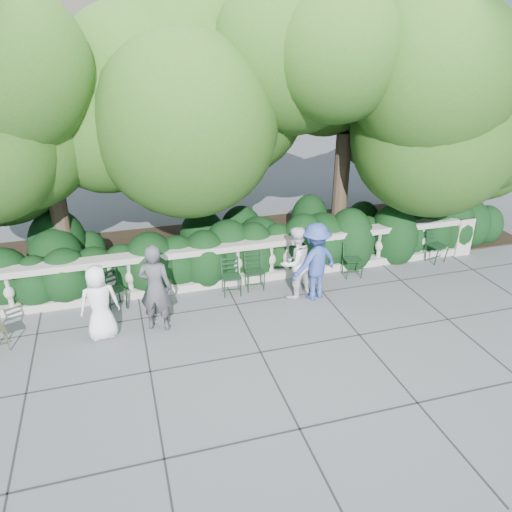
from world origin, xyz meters
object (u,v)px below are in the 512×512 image
object	(u,v)px
person_casual_man	(295,262)
person_older_blue	(315,262)
person_woman_grey	(155,288)
chair_e	(256,292)
person_businessman	(99,303)
chair_b	(119,311)
chair_d	(354,279)
chair_weathered	(0,354)
chair_f	(439,264)
chair_c	(233,297)

from	to	relation	value
person_casual_man	person_older_blue	distance (m)	0.43
person_woman_grey	person_casual_man	bearing A→B (deg)	-149.25
chair_e	person_businessman	bearing A→B (deg)	-161.88
chair_b	person_businessman	world-z (taller)	person_businessman
chair_d	chair_weathered	xyz separation A→B (m)	(-7.55, -0.88, 0.00)
chair_f	person_older_blue	world-z (taller)	person_older_blue
chair_b	chair_c	size ratio (longest dim) A/B	1.00
person_businessman	person_casual_man	size ratio (longest dim) A/B	0.92
person_woman_grey	person_older_blue	xyz separation A→B (m)	(3.41, 0.28, -0.03)
chair_f	person_casual_man	size ratio (longest dim) A/B	0.52
chair_b	person_woman_grey	world-z (taller)	person_woman_grey
person_woman_grey	person_casual_man	size ratio (longest dim) A/B	1.10
chair_f	person_casual_man	xyz separation A→B (m)	(-4.08, -0.50, 0.81)
person_older_blue	person_casual_man	bearing A→B (deg)	-44.69
person_businessman	chair_f	bearing A→B (deg)	-179.00
chair_weathered	person_older_blue	size ratio (longest dim) A/B	0.48
chair_e	person_casual_man	distance (m)	1.18
chair_d	chair_weathered	world-z (taller)	same
chair_c	person_woman_grey	bearing A→B (deg)	-151.54
chair_f	person_woman_grey	xyz separation A→B (m)	(-7.10, -0.97, 0.89)
chair_c	person_older_blue	size ratio (longest dim) A/B	0.48
chair_e	chair_weathered	xyz separation A→B (m)	(-5.16, -0.93, 0.00)
chair_b	chair_d	size ratio (longest dim) A/B	1.00
person_older_blue	chair_b	bearing A→B (deg)	-26.92
person_businessman	person_woman_grey	bearing A→B (deg)	174.41
chair_c	chair_d	xyz separation A→B (m)	(2.96, 0.04, 0.00)
chair_d	person_older_blue	size ratio (longest dim) A/B	0.48
chair_b	person_older_blue	size ratio (longest dim) A/B	0.48
chair_b	chair_e	size ratio (longest dim) A/B	1.00
person_businessman	person_older_blue	bearing A→B (deg)	177.88
chair_d	person_businessman	world-z (taller)	person_businessman
chair_c	chair_e	bearing A→B (deg)	13.17
chair_b	chair_weathered	xyz separation A→B (m)	(-2.16, -0.96, 0.00)
chair_b	chair_weathered	world-z (taller)	same
chair_f	person_older_blue	size ratio (longest dim) A/B	0.48
chair_weathered	person_woman_grey	distance (m)	3.03
chair_weathered	chair_c	bearing A→B (deg)	-10.91
chair_c	person_casual_man	size ratio (longest dim) A/B	0.52
chair_f	person_businessman	distance (m)	8.24
chair_weathered	person_older_blue	distance (m)	6.37
chair_f	person_woman_grey	bearing A→B (deg)	173.41
chair_weathered	person_casual_man	world-z (taller)	person_casual_man
chair_e	person_woman_grey	xyz separation A→B (m)	(-2.26, -0.86, 0.89)
person_woman_grey	person_older_blue	world-z (taller)	person_woman_grey
chair_b	chair_c	xyz separation A→B (m)	(2.44, -0.12, 0.00)
person_older_blue	person_woman_grey	bearing A→B (deg)	-13.85
chair_d	person_older_blue	xyz separation A→B (m)	(-1.25, -0.53, 0.87)
chair_b	chair_d	xyz separation A→B (m)	(5.40, -0.08, 0.00)
chair_d	chair_e	distance (m)	2.40
chair_d	person_businessman	distance (m)	5.81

